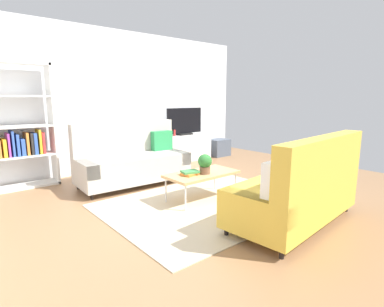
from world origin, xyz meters
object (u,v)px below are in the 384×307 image
Objects in this scene: couch_green at (299,189)px; tv_console at (184,148)px; coffee_table at (202,174)px; table_book_0 at (190,174)px; bookshelf at (19,132)px; couch_beige at (132,160)px; tv at (184,122)px; bottle_1 at (174,133)px; bottle_0 at (171,133)px; storage_trunk at (219,148)px; vase_0 at (163,133)px; potted_plant at (205,163)px.

couch_green is 1.40× the size of tv_console.
table_book_0 is (-0.22, 0.01, 0.04)m from coffee_table.
couch_green is 4.48m from bookshelf.
tv is (1.95, 0.97, 0.51)m from couch_beige.
tv reaches higher than bottle_1.
bottle_0 is (-0.42, -0.02, -0.23)m from tv.
storage_trunk is 3.21× the size of bottle_0.
couch_beige is 11.95× the size of bottle_0.
storage_trunk is (3.05, 0.89, -0.22)m from couch_beige.
bottle_0 is 1.10× the size of bottle_1.
bottle_0 is (0.16, -0.09, 0.00)m from vase_0.
tv is 1.32m from storage_trunk.
tv is 3.41× the size of potted_plant.
bottle_0 is (-1.52, 0.06, 0.50)m from storage_trunk.
couch_green is at bearing -100.25° from vase_0.
storage_trunk is (1.10, -0.10, -0.10)m from tv_console.
potted_plant is (-2.68, -2.38, 0.36)m from storage_trunk.
bottle_1 is (-0.32, -0.04, 0.39)m from tv_console.
bottle_0 is (0.86, 3.79, 0.27)m from couch_green.
couch_beige is 8.07× the size of table_book_0.
bottle_1 is at bearing 0.00° from bottle_0.
coffee_table is at bearing 86.07° from potted_plant.
tv_console is 9.46× the size of bottle_1.
table_book_0 is 2.75m from vase_0.
bottle_0 reaches higher than table_book_0.
couch_green is 4.05m from tv_console.
potted_plant is 0.27m from table_book_0.
bottle_0 is at bearing -1.12° from bookshelf.
tv_console is at bearing 5.44° from bottle_0.
couch_green is at bearing -70.43° from table_book_0.
bottle_0 is (1.53, 0.95, 0.28)m from couch_beige.
bottle_1 is (-0.32, -0.02, -0.24)m from tv.
bottle_1 is at bearing -172.84° from tv_console.
bookshelf reaches higher than coffee_table.
tv_console is at bearing 57.60° from potted_plant.
table_book_0 is at bearing -54.77° from bookshelf.
couch_beige is 1.94× the size of tv.
bottle_0 reaches higher than bottle_1.
vase_0 reaches higher than bottle_1.
couch_green is 1.79× the size of coffee_table.
storage_trunk reaches higher than coffee_table.
couch_green is 1.96× the size of tv.
couch_green is 8.18× the size of table_book_0.
bookshelf reaches higher than vase_0.
coffee_table is 2.88m from tv_console.
tv is at bearing -90.00° from tv_console.
tv is (0.00, -0.02, 0.63)m from tv_console.
couch_green is at bearing -60.07° from bookshelf.
bookshelf is at bearing 178.92° from bottle_1.
coffee_table is 3.75× the size of potted_plant.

